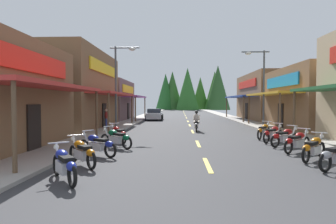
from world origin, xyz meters
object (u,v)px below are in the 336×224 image
at_px(motorcycle_parked_right_5, 273,133).
at_px(motorcycle_parked_left_1, 82,152).
at_px(streetlamp_left, 120,76).
at_px(motorcycle_parked_left_2, 97,144).
at_px(motorcycle_parked_left_0, 64,164).
at_px(motorcycle_parked_right_3, 297,141).
at_px(motorcycle_parked_right_6, 264,131).
at_px(streetlamp_right, 260,78).
at_px(motorcycle_parked_left_4, 118,134).
at_px(rider_cruising_lead, 196,123).
at_px(parked_car_curbside, 154,114).
at_px(motorcycle_parked_right_4, 285,137).
at_px(motorcycle_parked_left_3, 116,138).
at_px(motorcycle_parked_right_2, 314,148).
at_px(pedestrian_by_shop, 106,117).

distance_m(motorcycle_parked_right_5, motorcycle_parked_left_1, 10.46).
xyz_separation_m(streetlamp_left, motorcycle_parked_right_5, (9.49, -5.00, -3.60)).
distance_m(streetlamp_left, motorcycle_parked_left_2, 10.10).
bearing_deg(motorcycle_parked_left_0, motorcycle_parked_right_5, -83.86).
height_order(motorcycle_parked_right_3, motorcycle_parked_right_6, same).
distance_m(streetlamp_right, motorcycle_parked_left_4, 12.70).
bearing_deg(rider_cruising_lead, motorcycle_parked_left_1, 162.69).
bearing_deg(parked_car_curbside, motorcycle_parked_left_2, 178.21).
xyz_separation_m(motorcycle_parked_right_5, motorcycle_parked_right_6, (-0.05, 1.52, 0.00)).
height_order(motorcycle_parked_right_4, motorcycle_parked_left_0, same).
height_order(motorcycle_parked_left_4, parked_car_curbside, parked_car_curbside).
height_order(streetlamp_left, motorcycle_parked_left_4, streetlamp_left).
height_order(motorcycle_parked_right_3, parked_car_curbside, parked_car_curbside).
xyz_separation_m(motorcycle_parked_right_6, motorcycle_parked_left_3, (-8.11, -3.84, 0.00)).
xyz_separation_m(rider_cruising_lead, parked_car_curbside, (-4.38, 13.56, 0.03)).
bearing_deg(motorcycle_parked_left_1, motorcycle_parked_left_3, -47.11).
bearing_deg(motorcycle_parked_right_5, rider_cruising_lead, 79.61).
height_order(motorcycle_parked_left_2, rider_cruising_lead, rider_cruising_lead).
bearing_deg(motorcycle_parked_left_2, motorcycle_parked_right_2, -152.94).
relative_size(motorcycle_parked_left_1, rider_cruising_lead, 0.77).
bearing_deg(motorcycle_parked_right_6, streetlamp_right, 22.62).
relative_size(motorcycle_parked_right_2, motorcycle_parked_left_4, 0.88).
distance_m(motorcycle_parked_right_4, motorcycle_parked_right_6, 3.01).
bearing_deg(motorcycle_parked_left_1, motorcycle_parked_right_2, -123.89).
distance_m(streetlamp_right, parked_car_curbside, 15.83).
bearing_deg(motorcycle_parked_left_4, motorcycle_parked_right_5, -122.60).
bearing_deg(motorcycle_parked_left_0, motorcycle_parked_left_2, -35.55).
distance_m(motorcycle_parked_right_2, parked_car_curbside, 25.44).
relative_size(motorcycle_parked_left_1, motorcycle_parked_left_3, 0.90).
bearing_deg(streetlamp_left, motorcycle_parked_right_2, -46.43).
relative_size(motorcycle_parked_right_6, pedestrian_by_shop, 1.08).
bearing_deg(motorcycle_parked_left_4, motorcycle_parked_left_3, 154.14).
distance_m(motorcycle_parked_left_3, motorcycle_parked_left_4, 1.89).
relative_size(motorcycle_parked_right_3, motorcycle_parked_right_5, 1.07).
xyz_separation_m(motorcycle_parked_right_5, rider_cruising_lead, (-3.84, 5.66, 0.17)).
xyz_separation_m(motorcycle_parked_left_1, motorcycle_parked_left_2, (0.01, 1.76, 0.00)).
height_order(motorcycle_parked_right_6, motorcycle_parked_left_4, same).
distance_m(streetlamp_left, motorcycle_parked_left_4, 6.62).
height_order(streetlamp_left, motorcycle_parked_left_1, streetlamp_left).
bearing_deg(motorcycle_parked_right_5, motorcycle_parked_left_4, 138.53).
distance_m(motorcycle_parked_right_5, motorcycle_parked_left_0, 11.56).
height_order(streetlamp_left, streetlamp_right, streetlamp_left).
bearing_deg(parked_car_curbside, motorcycle_parked_left_4, 178.04).
xyz_separation_m(motorcycle_parked_left_2, pedestrian_by_shop, (-2.67, 11.61, 0.48)).
bearing_deg(streetlamp_right, motorcycle_parked_right_6, -102.89).
bearing_deg(motorcycle_parked_left_2, streetlamp_left, -53.19).
bearing_deg(motorcycle_parked_right_2, motorcycle_parked_left_2, 131.67).
bearing_deg(motorcycle_parked_right_2, streetlamp_left, 88.72).
height_order(streetlamp_right, motorcycle_parked_left_2, streetlamp_right).
distance_m(motorcycle_parked_right_6, motorcycle_parked_left_4, 8.66).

